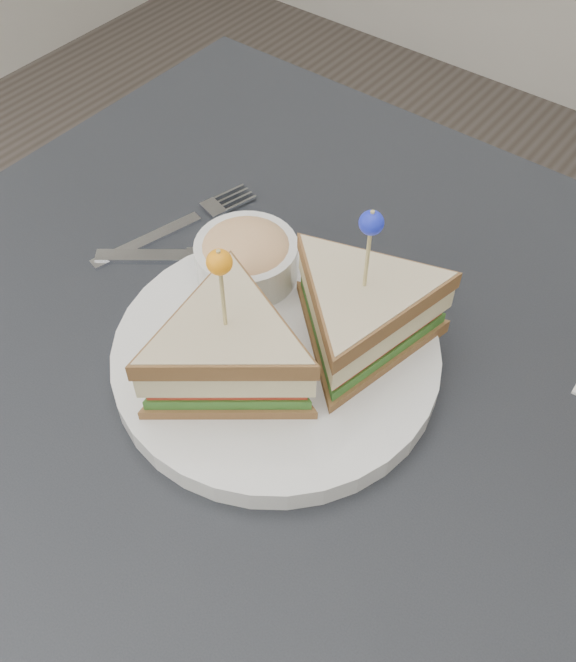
{
  "coord_description": "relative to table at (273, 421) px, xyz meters",
  "views": [
    {
      "loc": [
        0.24,
        -0.29,
        1.25
      ],
      "look_at": [
        0.01,
        0.01,
        0.8
      ],
      "focal_mm": 40.0,
      "sensor_mm": 36.0,
      "label": 1
    }
  ],
  "objects": [
    {
      "name": "table",
      "position": [
        0.0,
        0.0,
        0.0
      ],
      "size": [
        0.8,
        0.8,
        0.75
      ],
      "color": "black",
      "rests_on": "ground"
    },
    {
      "name": "plate_meal",
      "position": [
        0.0,
        0.01,
        0.12
      ],
      "size": [
        0.32,
        0.31,
        0.16
      ],
      "rotation": [
        0.0,
        0.0,
        0.14
      ],
      "color": "white",
      "rests_on": "table"
    },
    {
      "name": "cutlery_knife",
      "position": [
        -0.14,
        0.06,
        0.08
      ],
      "size": [
        0.18,
        0.14,
        0.01
      ],
      "rotation": [
        0.0,
        0.0,
        -0.92
      ],
      "color": "silver",
      "rests_on": "table"
    },
    {
      "name": "cutlery_fork",
      "position": [
        -0.19,
        0.09,
        0.08
      ],
      "size": [
        0.07,
        0.18,
        0.01
      ],
      "rotation": [
        0.0,
        0.0,
        -0.27
      ],
      "color": "silver",
      "rests_on": "table"
    },
    {
      "name": "ground_plane",
      "position": [
        0.0,
        0.0,
        -0.67
      ],
      "size": [
        3.5,
        3.5,
        0.0
      ],
      "primitive_type": "plane",
      "color": "#3F3833"
    }
  ]
}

